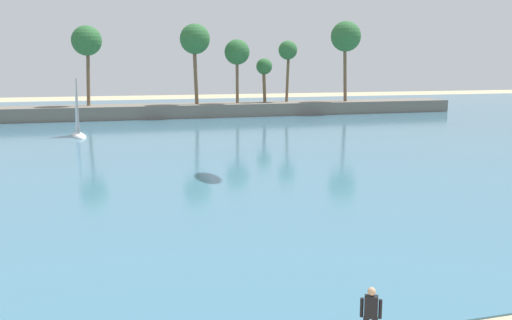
% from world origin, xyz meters
% --- Properties ---
extents(sea, '(220.00, 104.18, 0.06)m').
position_xyz_m(sea, '(0.00, 61.13, 0.03)').
color(sea, teal).
rests_on(sea, ground).
extents(palm_headland, '(97.25, 6.14, 13.39)m').
position_xyz_m(palm_headland, '(-1.48, 73.23, 4.04)').
color(palm_headland, slate).
rests_on(palm_headland, ground).
extents(person_at_waterline, '(0.49, 0.34, 1.67)m').
position_xyz_m(person_at_waterline, '(2.65, 8.43, 0.89)').
color(person_at_waterline, black).
rests_on(person_at_waterline, ground).
extents(sailboat_near_shore, '(2.04, 4.43, 6.19)m').
position_xyz_m(sailboat_near_shore, '(-5.09, 54.80, 0.62)').
color(sailboat_near_shore, white).
rests_on(sailboat_near_shore, sea).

